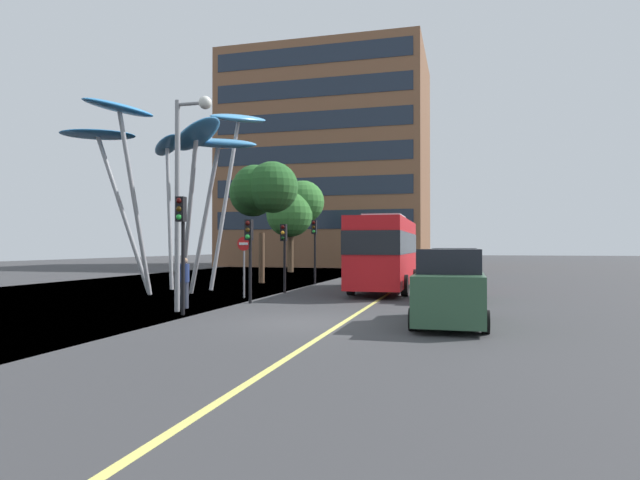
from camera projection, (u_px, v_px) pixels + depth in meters
ground at (282, 323)px, 15.85m from camera, size 120.00×240.00×0.10m
red_bus at (385, 250)px, 26.72m from camera, size 2.82×9.75×3.74m
leaf_sculpture at (181, 142)px, 25.45m from camera, size 10.36×9.66×9.57m
traffic_light_kerb_near at (182, 230)px, 17.33m from camera, size 0.28×0.42×3.81m
traffic_light_kerb_far at (249, 242)px, 20.85m from camera, size 0.28×0.42×3.24m
traffic_light_island_mid at (284, 243)px, 25.54m from camera, size 0.28×0.42×3.25m
traffic_light_opposite at (314, 238)px, 31.16m from camera, size 0.28×0.42×3.72m
car_parked_near at (450, 289)px, 15.29m from camera, size 2.03×4.56×2.14m
car_parked_mid at (455, 276)px, 22.38m from camera, size 2.07×4.18×2.14m
street_lamp at (185, 175)px, 18.25m from camera, size 1.34×0.44×7.25m
tree_pavement_near at (261, 190)px, 32.58m from camera, size 4.74×4.27×7.23m
tree_pavement_far at (297, 208)px, 45.80m from camera, size 4.61×5.33×7.81m
pedestrian at (185, 283)px, 19.25m from camera, size 0.34×0.34×1.81m
no_entry_sign at (244, 257)px, 23.21m from camera, size 0.60×0.12×2.62m
backdrop_building at (329, 163)px, 63.03m from camera, size 22.14×15.98×23.72m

